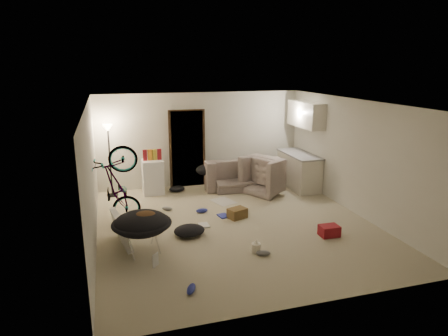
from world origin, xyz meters
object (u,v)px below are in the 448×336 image
object	(u,v)px
floor_lamp	(109,145)
armchair	(271,178)
kitchen_counter	(299,171)
tv_box	(121,230)
saucer_chair	(142,229)
drink_case_a	(237,213)
sofa	(241,176)
drink_case_b	(329,231)
bicycle	(118,202)
mini_fridge	(153,177)
juicer	(256,247)

from	to	relation	value
floor_lamp	armchair	distance (m)	4.16
kitchen_counter	tv_box	xyz separation A→B (m)	(-4.73, -2.32, -0.14)
saucer_chair	drink_case_a	world-z (taller)	saucer_chair
sofa	drink_case_a	world-z (taller)	sofa
saucer_chair	drink_case_b	xyz separation A→B (m)	(3.51, -0.34, -0.33)
bicycle	saucer_chair	xyz separation A→B (m)	(0.35, -1.49, -0.01)
mini_fridge	saucer_chair	distance (m)	3.31
drink_case_a	tv_box	bearing A→B (deg)	173.90
kitchen_counter	mini_fridge	bearing A→B (deg)	171.80
tv_box	juicer	xyz separation A→B (m)	(2.26, -0.98, -0.20)
kitchen_counter	armchair	xyz separation A→B (m)	(-0.85, -0.10, -0.09)
floor_lamp	kitchen_counter	world-z (taller)	floor_lamp
mini_fridge	drink_case_a	xyz separation A→B (m)	(1.53, -2.22, -0.33)
sofa	tv_box	size ratio (longest dim) A/B	2.28
armchair	saucer_chair	size ratio (longest dim) A/B	1.02
bicycle	saucer_chair	world-z (taller)	bicycle
mini_fridge	juicer	bearing A→B (deg)	-71.11
floor_lamp	kitchen_counter	distance (m)	4.95
armchair	tv_box	xyz separation A→B (m)	(-3.88, -2.22, -0.05)
kitchen_counter	tv_box	world-z (taller)	kitchen_counter
kitchen_counter	saucer_chair	distance (m)	5.15
bicycle	drink_case_b	world-z (taller)	bicycle
saucer_chair	tv_box	xyz separation A→B (m)	(-0.35, 0.39, -0.14)
floor_lamp	sofa	distance (m)	3.51
kitchen_counter	bicycle	xyz separation A→B (m)	(-4.73, -1.22, 0.01)
tv_box	juicer	distance (m)	2.47
kitchen_counter	drink_case_b	world-z (taller)	kitchen_counter
kitchen_counter	drink_case_a	world-z (taller)	kitchen_counter
kitchen_counter	drink_case_a	xyz separation A→B (m)	(-2.28, -1.67, -0.33)
sofa	drink_case_b	bearing A→B (deg)	101.59
sofa	bicycle	bearing A→B (deg)	28.94
floor_lamp	kitchen_counter	xyz separation A→B (m)	(4.83, -0.65, -0.87)
saucer_chair	bicycle	bearing A→B (deg)	103.06
bicycle	juicer	world-z (taller)	bicycle
kitchen_counter	bicycle	size ratio (longest dim) A/B	0.88
kitchen_counter	armchair	bearing A→B (deg)	-173.26
drink_case_a	kitchen_counter	bearing A→B (deg)	15.18
kitchen_counter	juicer	size ratio (longest dim) A/B	6.35
tv_box	bicycle	bearing A→B (deg)	80.63
sofa	drink_case_a	size ratio (longest dim) A/B	5.37
sofa	bicycle	distance (m)	3.66
mini_fridge	drink_case_b	world-z (taller)	mini_fridge
sofa	saucer_chair	distance (m)	4.30
sofa	drink_case_b	xyz separation A→B (m)	(0.60, -3.50, -0.19)
kitchen_counter	juicer	bearing A→B (deg)	-126.89
sofa	drink_case_a	distance (m)	2.28
drink_case_b	juicer	xyz separation A→B (m)	(-1.60, -0.24, -0.01)
armchair	saucer_chair	world-z (taller)	saucer_chair
tv_box	juicer	size ratio (longest dim) A/B	3.79
floor_lamp	saucer_chair	bearing A→B (deg)	-82.43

